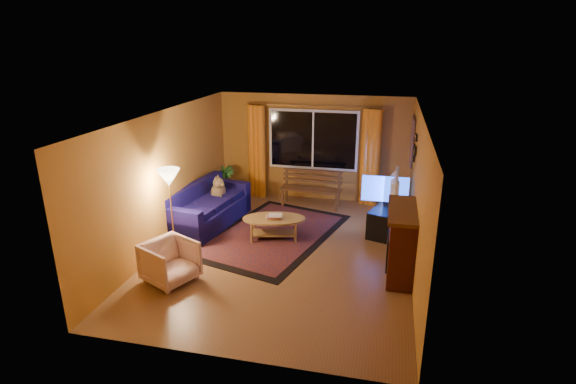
% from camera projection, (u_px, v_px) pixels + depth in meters
% --- Properties ---
extents(floor, '(4.50, 6.00, 0.02)m').
position_uv_depth(floor, '(284.00, 251.00, 8.27)').
color(floor, brown).
rests_on(floor, ground).
extents(ceiling, '(4.50, 6.00, 0.02)m').
position_uv_depth(ceiling, '(284.00, 115.00, 7.45)').
color(ceiling, white).
rests_on(ceiling, ground).
extents(wall_back, '(4.50, 0.02, 2.50)m').
position_uv_depth(wall_back, '(313.00, 148.00, 10.63)').
color(wall_back, '#B57B2D').
rests_on(wall_back, ground).
extents(wall_left, '(0.02, 6.00, 2.50)m').
position_uv_depth(wall_left, '(166.00, 178.00, 8.33)').
color(wall_left, '#B57B2D').
rests_on(wall_left, ground).
extents(wall_right, '(0.02, 6.00, 2.50)m').
position_uv_depth(wall_right, '(418.00, 196.00, 7.39)').
color(wall_right, '#B57B2D').
rests_on(wall_right, ground).
extents(window, '(2.00, 0.02, 1.30)m').
position_uv_depth(window, '(313.00, 140.00, 10.51)').
color(window, black).
rests_on(window, wall_back).
extents(curtain_rod, '(3.20, 0.03, 0.03)m').
position_uv_depth(curtain_rod, '(313.00, 106.00, 10.21)').
color(curtain_rod, '#BF8C3F').
rests_on(curtain_rod, wall_back).
extents(curtain_left, '(0.36, 0.36, 2.24)m').
position_uv_depth(curtain_left, '(257.00, 151.00, 10.84)').
color(curtain_left, orange).
rests_on(curtain_left, ground).
extents(curtain_right, '(0.36, 0.36, 2.24)m').
position_uv_depth(curtain_right, '(370.00, 158.00, 10.27)').
color(curtain_right, orange).
rests_on(curtain_right, ground).
extents(bench, '(1.42, 0.49, 0.42)m').
position_uv_depth(bench, '(310.00, 198.00, 10.39)').
color(bench, '#452A15').
rests_on(bench, ground).
extents(potted_plant, '(0.55, 0.55, 0.83)m').
position_uv_depth(potted_plant, '(226.00, 184.00, 10.73)').
color(potted_plant, '#235B1E').
rests_on(potted_plant, ground).
extents(sofa, '(1.24, 2.23, 0.85)m').
position_uv_depth(sofa, '(208.00, 206.00, 9.30)').
color(sofa, '#110C48').
rests_on(sofa, ground).
extents(dog, '(0.42, 0.48, 0.43)m').
position_uv_depth(dog, '(218.00, 189.00, 9.66)').
color(dog, olive).
rests_on(dog, sofa).
extents(armchair, '(0.93, 0.95, 0.75)m').
position_uv_depth(armchair, '(170.00, 260.00, 7.13)').
color(armchair, beige).
rests_on(armchair, ground).
extents(floor_lamp, '(0.35, 0.35, 1.61)m').
position_uv_depth(floor_lamp, '(172.00, 212.00, 7.92)').
color(floor_lamp, '#BF8C3F').
rests_on(floor_lamp, ground).
extents(rug, '(2.87, 3.72, 0.02)m').
position_uv_depth(rug, '(272.00, 234.00, 8.94)').
color(rug, '#6B2308').
rests_on(rug, ground).
extents(coffee_table, '(1.44, 1.44, 0.44)m').
position_uv_depth(coffee_table, '(274.00, 228.00, 8.71)').
color(coffee_table, '#A17C41').
rests_on(coffee_table, ground).
extents(tv_console, '(0.82, 1.38, 0.55)m').
position_uv_depth(tv_console, '(388.00, 218.00, 9.08)').
color(tv_console, black).
rests_on(tv_console, ground).
extents(television, '(0.15, 1.15, 0.66)m').
position_uv_depth(television, '(390.00, 189.00, 8.88)').
color(television, black).
rests_on(television, tv_console).
extents(fireplace, '(0.40, 1.20, 1.10)m').
position_uv_depth(fireplace, '(401.00, 244.00, 7.29)').
color(fireplace, maroon).
rests_on(fireplace, ground).
extents(mirror_cluster, '(0.06, 0.60, 0.56)m').
position_uv_depth(mirror_cluster, '(414.00, 146.00, 8.42)').
color(mirror_cluster, black).
rests_on(mirror_cluster, wall_right).
extents(painting, '(0.04, 0.76, 0.96)m').
position_uv_depth(painting, '(412.00, 141.00, 9.52)').
color(painting, orange).
rests_on(painting, wall_right).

